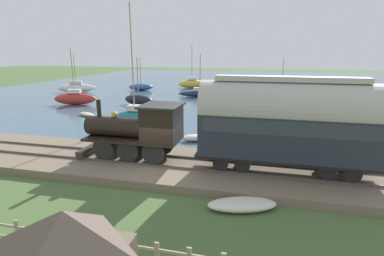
# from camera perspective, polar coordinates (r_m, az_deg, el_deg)

# --- Properties ---
(ground_plane) EXTENTS (200.00, 200.00, 0.00)m
(ground_plane) POSITION_cam_1_polar(r_m,az_deg,el_deg) (15.82, -6.27, -8.68)
(ground_plane) COLOR #476033
(harbor_water) EXTENTS (80.00, 80.00, 0.01)m
(harbor_water) POSITION_cam_1_polar(r_m,az_deg,el_deg) (58.03, 8.76, 8.14)
(harbor_water) COLOR #426075
(harbor_water) RESTS_ON ground
(rail_embankment) EXTENTS (5.52, 56.00, 0.51)m
(rail_embankment) POSITION_cam_1_polar(r_m,az_deg,el_deg) (16.43, -5.35, -7.02)
(rail_embankment) COLOR #756651
(rail_embankment) RESTS_ON ground
(steam_locomotive) EXTENTS (2.17, 5.74, 3.12)m
(steam_locomotive) POSITION_cam_1_polar(r_m,az_deg,el_deg) (16.24, -9.62, 0.12)
(steam_locomotive) COLOR black
(steam_locomotive) RESTS_ON rail_embankment
(passenger_coach) EXTENTS (2.37, 8.44, 4.57)m
(passenger_coach) POSITION_cam_1_polar(r_m,az_deg,el_deg) (14.80, 17.49, 1.37)
(passenger_coach) COLOR black
(passenger_coach) RESTS_ON rail_embankment
(sailboat_green) EXTENTS (1.27, 5.27, 4.91)m
(sailboat_green) POSITION_cam_1_polar(r_m,az_deg,el_deg) (54.12, 16.75, 7.73)
(sailboat_green) COLOR #236B42
(sailboat_green) RESTS_ON harbor_water
(sailboat_navy) EXTENTS (2.44, 6.11, 5.80)m
(sailboat_navy) POSITION_cam_1_polar(r_m,az_deg,el_deg) (42.01, 1.53, 6.64)
(sailboat_navy) COLOR #192347
(sailboat_navy) RESTS_ON harbor_water
(sailboat_blue) EXTENTS (2.96, 4.22, 5.22)m
(sailboat_blue) POSITION_cam_1_polar(r_m,az_deg,el_deg) (49.67, -9.68, 7.73)
(sailboat_blue) COLOR #335199
(sailboat_blue) RESTS_ON harbor_water
(sailboat_white) EXTENTS (3.10, 5.76, 5.65)m
(sailboat_white) POSITION_cam_1_polar(r_m,az_deg,el_deg) (49.85, -21.15, 7.18)
(sailboat_white) COLOR white
(sailboat_white) RESTS_ON harbor_water
(sailboat_yellow) EXTENTS (3.44, 4.84, 7.18)m
(sailboat_yellow) POSITION_cam_1_polar(r_m,az_deg,el_deg) (52.42, -0.02, 8.49)
(sailboat_yellow) COLOR gold
(sailboat_yellow) RESTS_ON harbor_water
(sailboat_teal) EXTENTS (1.51, 3.63, 9.85)m
(sailboat_teal) POSITION_cam_1_polar(r_m,az_deg,el_deg) (25.52, -10.82, 2.01)
(sailboat_teal) COLOR #1E707A
(sailboat_teal) RESTS_ON harbor_water
(sailboat_black) EXTENTS (2.51, 4.26, 5.48)m
(sailboat_black) POSITION_cam_1_polar(r_m,az_deg,el_deg) (35.85, -10.14, 5.30)
(sailboat_black) COLOR black
(sailboat_black) RESTS_ON harbor_water
(sailboat_red) EXTENTS (2.47, 5.08, 6.49)m
(sailboat_red) POSITION_cam_1_polar(r_m,az_deg,el_deg) (38.22, -21.39, 5.28)
(sailboat_red) COLOR #B72D23
(sailboat_red) RESTS_ON harbor_water
(rowboat_near_shore) EXTENTS (1.71, 2.31, 0.34)m
(rowboat_near_shore) POSITION_cam_1_polar(r_m,az_deg,el_deg) (31.15, -19.40, 2.48)
(rowboat_near_shore) COLOR beige
(rowboat_near_shore) RESTS_ON harbor_water
(rowboat_mid_harbor) EXTENTS (1.50, 2.26, 0.47)m
(rowboat_mid_harbor) POSITION_cam_1_polar(r_m,az_deg,el_deg) (21.17, 0.70, -1.88)
(rowboat_mid_harbor) COLOR beige
(rowboat_mid_harbor) RESTS_ON harbor_water
(rowboat_off_pier) EXTENTS (2.66, 2.23, 0.54)m
(rowboat_off_pier) POSITION_cam_1_polar(r_m,az_deg,el_deg) (27.35, 18.78, 1.17)
(rowboat_off_pier) COLOR silver
(rowboat_off_pier) RESTS_ON harbor_water
(beached_dinghy) EXTENTS (1.88, 3.00, 0.44)m
(beached_dinghy) POSITION_cam_1_polar(r_m,az_deg,el_deg) (12.55, 9.53, -14.17)
(beached_dinghy) COLOR beige
(beached_dinghy) RESTS_ON ground
(picket_fence) EXTENTS (0.06, 20.14, 0.96)m
(picket_fence) POSITION_cam_1_polar(r_m,az_deg,el_deg) (10.31, -20.01, -20.09)
(picket_fence) COLOR gray
(picket_fence) RESTS_ON ground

